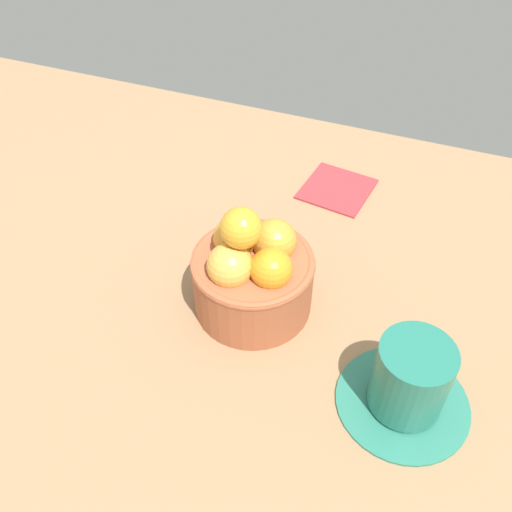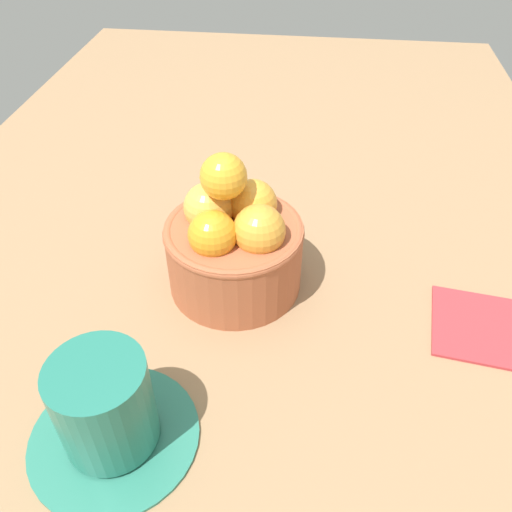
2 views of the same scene
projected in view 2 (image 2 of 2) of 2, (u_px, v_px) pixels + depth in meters
ground_plane at (236, 294)px, 55.24cm from camera, size 154.38×82.46×3.38cm
terracotta_bowl at (234, 243)px, 50.75cm from camera, size 13.46×13.46×14.36cm
coffee_cup at (106, 411)px, 38.47cm from camera, size 13.15×13.15×8.51cm
folded_napkin at (484, 327)px, 49.17cm from camera, size 10.28×10.64×0.60cm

